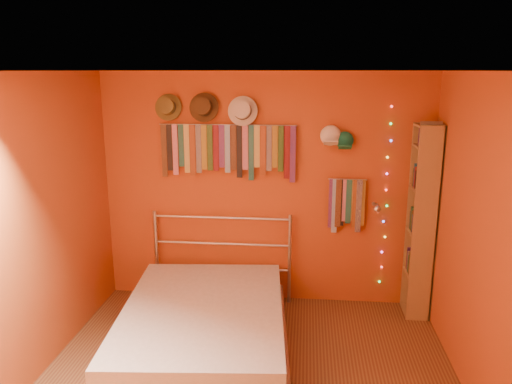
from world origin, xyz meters
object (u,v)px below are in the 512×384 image
(reading_lamp, at_px, (377,208))
(bed, at_px, (203,327))
(tie_rack, at_px, (228,148))
(bookshelf, at_px, (425,221))

(reading_lamp, xyz_separation_m, bed, (-1.62, -0.90, -0.92))
(tie_rack, distance_m, reading_lamp, 1.65)
(bed, bearing_deg, tie_rack, 81.40)
(tie_rack, distance_m, bookshelf, 2.16)
(tie_rack, height_order, reading_lamp, tie_rack)
(reading_lamp, bearing_deg, bed, -150.84)
(bookshelf, bearing_deg, tie_rack, 175.65)
(reading_lamp, bearing_deg, bookshelf, 3.48)
(tie_rack, xyz_separation_m, bed, (-0.07, -1.09, -1.47))
(bookshelf, bearing_deg, bed, -156.20)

